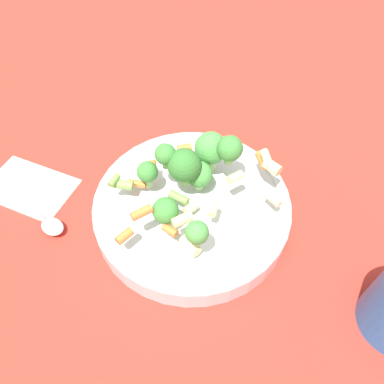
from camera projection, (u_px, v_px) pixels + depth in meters
name	position (u px, v px, depth m)	size (l,w,h in m)	color
ground_plane	(192.00, 216.00, 0.55)	(3.00, 3.00, 0.00)	#B72D23
bowl	(192.00, 207.00, 0.53)	(0.28, 0.28, 0.04)	silver
pasta_salad	(194.00, 171.00, 0.49)	(0.17, 0.24, 0.08)	#8CB766
napkin	(29.00, 187.00, 0.58)	(0.16, 0.15, 0.01)	white
spoon	(34.00, 212.00, 0.54)	(0.18, 0.09, 0.01)	silver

